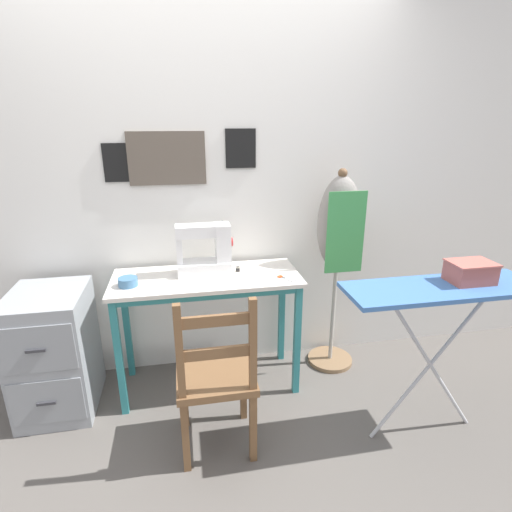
# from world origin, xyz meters

# --- Properties ---
(ground_plane) EXTENTS (14.00, 14.00, 0.00)m
(ground_plane) POSITION_xyz_m (0.00, 0.00, 0.00)
(ground_plane) COLOR #5B5651
(wall_back) EXTENTS (10.00, 0.07, 2.55)m
(wall_back) POSITION_xyz_m (-0.00, 0.54, 1.28)
(wall_back) COLOR silver
(wall_back) RESTS_ON ground_plane
(sewing_table) EXTENTS (1.15, 0.47, 0.78)m
(sewing_table) POSITION_xyz_m (0.00, 0.22, 0.67)
(sewing_table) COLOR silver
(sewing_table) RESTS_ON ground_plane
(sewing_machine) EXTENTS (0.35, 0.16, 0.34)m
(sewing_machine) POSITION_xyz_m (0.01, 0.29, 0.92)
(sewing_machine) COLOR white
(sewing_machine) RESTS_ON sewing_table
(fabric_bowl) EXTENTS (0.11, 0.11, 0.05)m
(fabric_bowl) POSITION_xyz_m (-0.46, 0.17, 0.80)
(fabric_bowl) COLOR teal
(fabric_bowl) RESTS_ON sewing_table
(scissors) EXTENTS (0.11, 0.12, 0.01)m
(scissors) POSITION_xyz_m (0.46, 0.12, 0.78)
(scissors) COLOR silver
(scissors) RESTS_ON sewing_table
(thread_spool_near_machine) EXTENTS (0.03, 0.03, 0.03)m
(thread_spool_near_machine) POSITION_xyz_m (0.20, 0.28, 0.79)
(thread_spool_near_machine) COLOR black
(thread_spool_near_machine) RESTS_ON sewing_table
(wooden_chair) EXTENTS (0.40, 0.38, 0.93)m
(wooden_chair) POSITION_xyz_m (-0.01, -0.32, 0.44)
(wooden_chair) COLOR brown
(wooden_chair) RESTS_ON ground_plane
(filing_cabinet) EXTENTS (0.42, 0.52, 0.76)m
(filing_cabinet) POSITION_xyz_m (-0.92, 0.19, 0.38)
(filing_cabinet) COLOR #93999E
(filing_cabinet) RESTS_ON ground_plane
(dress_form) EXTENTS (0.32, 0.32, 1.40)m
(dress_form) POSITION_xyz_m (0.88, 0.32, 0.97)
(dress_form) COLOR #846647
(dress_form) RESTS_ON ground_plane
(ironing_board) EXTENTS (1.01, 0.32, 0.90)m
(ironing_board) POSITION_xyz_m (1.15, -0.42, 0.84)
(ironing_board) COLOR #3D6BAD
(ironing_board) RESTS_ON ground_plane
(storage_box) EXTENTS (0.23, 0.16, 0.11)m
(storage_box) POSITION_xyz_m (1.31, -0.40, 0.95)
(storage_box) COLOR #AD564C
(storage_box) RESTS_ON ironing_board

